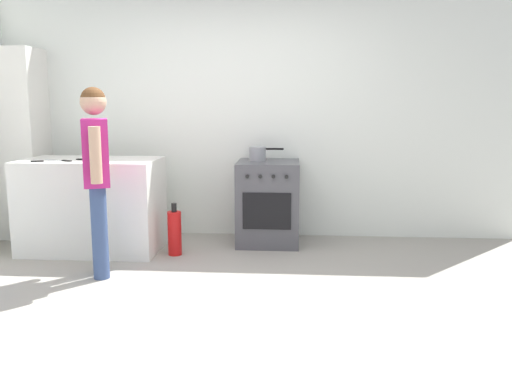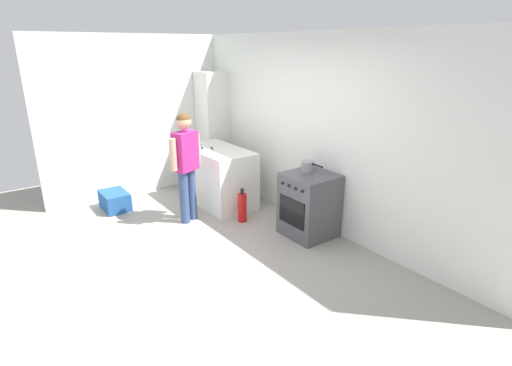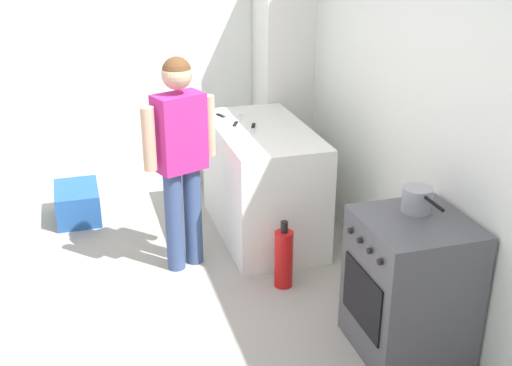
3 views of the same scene
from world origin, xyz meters
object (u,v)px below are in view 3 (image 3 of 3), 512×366
at_px(knife_utility, 253,128).
at_px(fire_extinguisher, 284,258).
at_px(pot, 417,200).
at_px(knife_carving, 237,120).
at_px(knife_paring, 223,117).
at_px(recycling_crate_lower, 78,203).
at_px(person, 180,148).
at_px(oven_left, 410,286).
at_px(larder_cabinet, 283,83).

distance_m(knife_utility, fire_extinguisher, 1.08).
bearing_deg(knife_utility, pot, 17.85).
xyz_separation_m(knife_utility, fire_extinguisher, (0.84, -0.02, -0.69)).
bearing_deg(knife_carving, knife_paring, -147.21).
bearing_deg(recycling_crate_lower, person, 35.03).
bearing_deg(knife_carving, person, -44.26).
relative_size(oven_left, knife_paring, 4.11).
bearing_deg(fire_extinguisher, oven_left, 28.78).
height_order(person, larder_cabinet, larder_cabinet).
height_order(pot, person, person).
bearing_deg(oven_left, knife_paring, -163.69).
distance_m(pot, knife_paring, 2.07).
height_order(knife_paring, recycling_crate_lower, knife_paring).
relative_size(knife_utility, recycling_crate_lower, 0.47).
relative_size(oven_left, pot, 2.41).
distance_m(pot, larder_cabinet, 2.54).
relative_size(fire_extinguisher, recycling_crate_lower, 0.96).
height_order(knife_carving, fire_extinguisher, knife_carving).
bearing_deg(fire_extinguisher, larder_cabinet, 161.95).
xyz_separation_m(recycling_crate_lower, larder_cabinet, (-0.24, 1.92, 0.86)).
relative_size(person, recycling_crate_lower, 3.00).
distance_m(knife_paring, recycling_crate_lower, 1.48).
bearing_deg(recycling_crate_lower, oven_left, 37.10).
height_order(oven_left, knife_utility, knife_utility).
distance_m(knife_carving, fire_extinguisher, 1.27).
height_order(knife_utility, larder_cabinet, larder_cabinet).
xyz_separation_m(pot, knife_paring, (-1.96, -0.66, -0.02)).
bearing_deg(recycling_crate_lower, knife_paring, 74.50).
distance_m(pot, knife_carving, 1.91).
bearing_deg(knife_utility, recycling_crate_lower, -117.25).
relative_size(oven_left, knife_carving, 2.72).
distance_m(person, larder_cabinet, 1.76).
height_order(recycling_crate_lower, larder_cabinet, larder_cabinet).
distance_m(recycling_crate_lower, larder_cabinet, 2.12).
relative_size(person, larder_cabinet, 0.78).
relative_size(pot, recycling_crate_lower, 0.68).
bearing_deg(recycling_crate_lower, fire_extinguisher, 41.13).
bearing_deg(recycling_crate_lower, pot, 39.27).
bearing_deg(fire_extinguisher, pot, 35.17).
bearing_deg(knife_paring, knife_carving, 32.79).
bearing_deg(knife_utility, knife_carving, -164.86).
bearing_deg(knife_paring, pot, 18.68).
height_order(knife_paring, larder_cabinet, larder_cabinet).
bearing_deg(knife_utility, larder_cabinet, 149.38).
bearing_deg(fire_extinguisher, knife_utility, 178.55).
bearing_deg(person, larder_cabinet, 137.47).
height_order(pot, knife_paring, pot).
bearing_deg(person, knife_carving, 135.74).
height_order(oven_left, pot, pot).
bearing_deg(knife_paring, knife_utility, 22.22).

